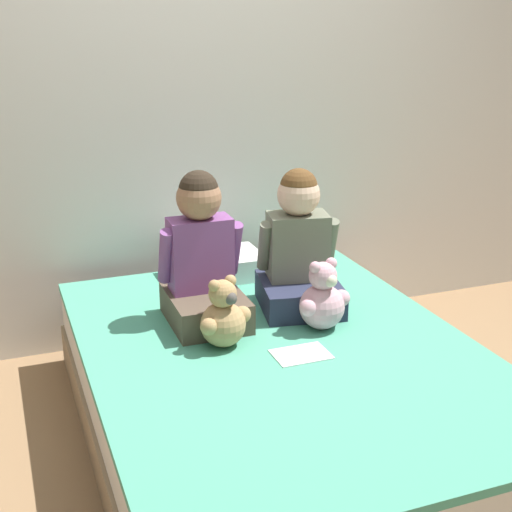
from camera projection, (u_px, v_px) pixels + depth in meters
The scene contains 9 objects.
ground_plane at pixel (280, 439), 2.86m from camera, with size 14.00×14.00×0.00m, color #93704C.
wall_behind_bed at pixel (193, 93), 3.47m from camera, with size 8.00×0.06×2.50m.
bed at pixel (281, 394), 2.80m from camera, with size 1.47×2.00×0.41m.
child_on_left at pixel (202, 259), 2.90m from camera, with size 0.35×0.39×0.63m.
child_on_right at pixel (299, 251), 3.04m from camera, with size 0.39×0.42×0.60m.
teddy_bear_held_by_left_child at pixel (223, 317), 2.71m from camera, with size 0.22×0.18×0.28m.
teddy_bear_held_by_right_child at pixel (322, 300), 2.86m from camera, with size 0.24×0.18×0.29m.
pillow_at_headboard at pixel (216, 266), 3.44m from camera, with size 0.44×0.30×0.11m.
sign_card at pixel (301, 354), 2.67m from camera, with size 0.21×0.15×0.00m.
Camera 1 is at (-0.97, -2.28, 1.62)m, focal length 50.00 mm.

